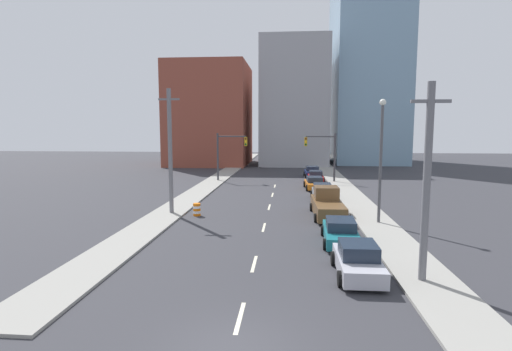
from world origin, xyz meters
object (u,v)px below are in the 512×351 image
(pickup_truck_brown, at_px, (327,205))
(sedan_orange, at_px, (314,183))
(traffic_signal_right, at_px, (326,151))
(traffic_barrel, at_px, (197,210))
(utility_pole_left_mid, at_px, (170,151))
(traffic_signal_left, at_px, (226,150))
(sedan_gray, at_px, (322,192))
(sedan_teal, at_px, (340,232))
(street_lamp, at_px, (381,153))
(sedan_silver, at_px, (358,261))
(sedan_red, at_px, (316,177))
(utility_pole_right_near, at_px, (427,182))
(sedan_navy, at_px, (312,172))

(pickup_truck_brown, bearing_deg, sedan_orange, 89.05)
(traffic_signal_right, relative_size, traffic_barrel, 6.34)
(utility_pole_left_mid, distance_m, pickup_truck_brown, 12.62)
(traffic_signal_left, distance_m, sedan_gray, 16.83)
(pickup_truck_brown, bearing_deg, traffic_barrel, -177.14)
(traffic_barrel, distance_m, sedan_teal, 11.83)
(traffic_signal_right, distance_m, sedan_orange, 6.80)
(traffic_signal_left, relative_size, sedan_gray, 1.41)
(utility_pole_left_mid, xyz_separation_m, sedan_teal, (12.06, -6.79, -4.28))
(utility_pole_left_mid, relative_size, sedan_teal, 1.98)
(traffic_signal_right, xyz_separation_m, sedan_teal, (-1.43, -26.46, -3.24))
(sedan_teal, height_order, sedan_orange, sedan_teal)
(traffic_signal_left, distance_m, sedan_orange, 12.52)
(street_lamp, xyz_separation_m, sedan_teal, (-3.21, -4.80, -4.32))
(utility_pole_left_mid, height_order, sedan_silver, utility_pole_left_mid)
(traffic_barrel, bearing_deg, utility_pole_left_mid, 168.53)
(traffic_signal_left, relative_size, sedan_orange, 1.24)
(utility_pole_left_mid, height_order, sedan_red, utility_pole_left_mid)
(sedan_orange, bearing_deg, traffic_signal_right, 70.56)
(sedan_teal, xyz_separation_m, sedan_red, (0.23, 26.43, 0.02))
(traffic_signal_left, xyz_separation_m, traffic_signal_right, (12.34, 0.00, 0.00))
(utility_pole_right_near, height_order, sedan_gray, utility_pole_right_near)
(traffic_signal_right, height_order, sedan_teal, traffic_signal_right)
(utility_pole_right_near, relative_size, sedan_orange, 1.75)
(sedan_gray, height_order, sedan_red, sedan_gray)
(sedan_gray, xyz_separation_m, sedan_red, (0.18, 12.34, -0.05))
(sedan_teal, xyz_separation_m, sedan_gray, (0.06, 14.09, 0.07))
(traffic_barrel, xyz_separation_m, sedan_orange, (9.71, 14.36, 0.16))
(utility_pole_right_near, bearing_deg, utility_pole_left_mid, 139.50)
(sedan_silver, xyz_separation_m, sedan_gray, (-0.07, 19.35, 0.01))
(utility_pole_right_near, distance_m, sedan_gray, 20.45)
(traffic_barrel, distance_m, sedan_orange, 17.34)
(pickup_truck_brown, height_order, sedan_red, pickup_truck_brown)
(traffic_signal_right, height_order, traffic_barrel, traffic_signal_right)
(traffic_barrel, height_order, sedan_navy, sedan_navy)
(utility_pole_right_near, height_order, pickup_truck_brown, utility_pole_right_near)
(sedan_teal, bearing_deg, sedan_red, 91.56)
(sedan_teal, distance_m, sedan_navy, 31.86)
(traffic_signal_left, xyz_separation_m, street_lamp, (14.11, -21.66, 1.07))
(street_lamp, height_order, sedan_navy, street_lamp)
(utility_pole_right_near, xyz_separation_m, sedan_orange, (-3.00, 26.58, -3.73))
(utility_pole_right_near, bearing_deg, sedan_orange, 96.44)
(sedan_silver, relative_size, sedan_orange, 0.88)
(street_lamp, distance_m, pickup_truck_brown, 5.76)
(sedan_silver, height_order, sedan_navy, sedan_silver)
(pickup_truck_brown, relative_size, sedan_orange, 1.31)
(traffic_signal_left, relative_size, sedan_red, 1.43)
(sedan_gray, xyz_separation_m, sedan_navy, (0.05, 17.77, -0.04))
(traffic_signal_right, bearing_deg, sedan_gray, -96.35)
(sedan_silver, distance_m, sedan_red, 31.70)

